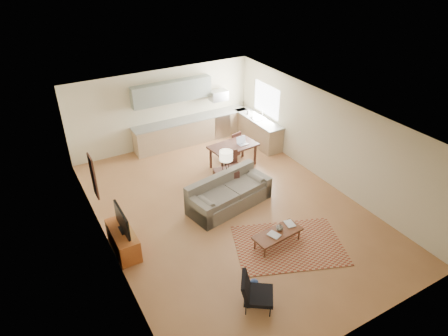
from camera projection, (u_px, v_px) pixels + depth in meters
room at (230, 166)px, 10.22m from camera, size 9.00×9.00×9.00m
kitchen_counter_back at (192, 130)px, 14.18m from camera, size 4.26×0.64×0.92m
kitchen_counter_right at (258, 130)px, 14.17m from camera, size 0.64×2.26×0.92m
kitchen_range at (219, 124)px, 14.66m from camera, size 0.62×0.62×0.90m
kitchen_microwave at (218, 95)px, 14.11m from camera, size 0.62×0.40×0.35m
upper_cabinets at (172, 92)px, 13.28m from camera, size 2.80×0.34×0.70m
window_right at (267, 100)px, 13.74m from camera, size 0.02×1.40×1.05m
wall_art_left at (94, 177)px, 9.42m from camera, size 0.06×0.42×1.10m
triptych at (160, 98)px, 13.32m from camera, size 1.70×0.04×0.50m
rug at (289, 245)px, 9.63m from camera, size 3.02×2.58×0.02m
sofa at (229, 193)px, 10.83m from camera, size 2.61×1.52×0.85m
coffee_table at (277, 239)px, 9.57m from camera, size 1.30×0.62×0.38m
book_a at (271, 237)px, 9.31m from camera, size 0.40×0.43×0.03m
book_b at (286, 225)px, 9.71m from camera, size 0.31×0.36×0.02m
vase at (280, 227)px, 9.51m from camera, size 0.18×0.18×0.18m
armchair at (259, 293)px, 7.89m from camera, size 0.93×0.93×0.76m
tv_credenza at (123, 240)px, 9.37m from camera, size 0.48×1.24×0.57m
tv at (122, 220)px, 9.10m from camera, size 0.10×0.96×0.57m
console_table at (226, 182)px, 11.39m from camera, size 0.73×0.56×0.77m
table_lamp at (226, 161)px, 11.04m from camera, size 0.40×0.40×0.62m
dining_table at (233, 156)px, 12.73m from camera, size 1.57×1.00×0.76m
dining_chair_near at (234, 166)px, 12.01m from camera, size 0.45×0.46×0.90m
dining_chair_far at (232, 143)px, 13.38m from camera, size 0.51×0.52×0.87m
laptop at (243, 141)px, 12.53m from camera, size 0.33×0.26×0.24m
soap_bottle at (249, 112)px, 14.21m from camera, size 0.09×0.09×0.19m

